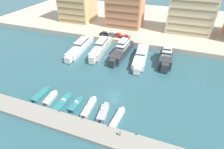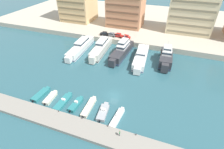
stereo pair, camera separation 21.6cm
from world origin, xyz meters
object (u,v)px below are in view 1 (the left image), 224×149
object	(u,v)px
yacht_white_far_left	(80,47)
motorboat_teal_center_left	(76,104)
pedestrian_mid_deck	(120,133)
yacht_white_center_left	(141,57)
motorboat_cream_left	(50,98)
motorboat_cream_center	(89,107)
motorboat_teal_far_left	(41,95)
yacht_ivory_left	(101,48)
yacht_charcoal_mid_left	(122,50)
motorboat_white_mid_right	(118,118)
car_grey_left	(111,34)
car_red_mid_left	(118,35)
yacht_charcoal_center	(166,57)
car_black_far_left	(104,34)
car_red_center_left	(126,37)
motorboat_teal_mid_left	(63,102)
motorboat_grey_center_right	(103,112)

from	to	relation	value
yacht_white_far_left	motorboat_teal_center_left	bearing A→B (deg)	-63.73
motorboat_teal_center_left	pedestrian_mid_deck	distance (m)	15.65
yacht_white_center_left	motorboat_cream_left	size ratio (longest dim) A/B	3.46
motorboat_cream_center	motorboat_teal_far_left	bearing A→B (deg)	-178.96
yacht_ivory_left	yacht_charcoal_mid_left	distance (m)	9.03
motorboat_white_mid_right	car_grey_left	bearing A→B (deg)	112.12
yacht_white_center_left	car_red_mid_left	xyz separation A→B (m)	(-14.02, 14.00, 1.60)
motorboat_white_mid_right	yacht_charcoal_center	bearing A→B (deg)	75.70
motorboat_teal_far_left	motorboat_teal_center_left	distance (m)	11.87
motorboat_white_mid_right	pedestrian_mid_deck	distance (m)	5.74
yacht_white_center_left	motorboat_white_mid_right	xyz separation A→B (m)	(0.86, -31.00, -1.25)
car_black_far_left	car_grey_left	xyz separation A→B (m)	(3.49, 0.21, 0.00)
yacht_ivory_left	motorboat_cream_center	world-z (taller)	yacht_ivory_left
car_grey_left	yacht_ivory_left	bearing A→B (deg)	-90.15
yacht_charcoal_center	motorboat_teal_far_left	bearing A→B (deg)	-135.36
yacht_white_center_left	pedestrian_mid_deck	distance (m)	36.22
motorboat_teal_center_left	car_red_center_left	distance (m)	43.83
motorboat_teal_far_left	car_red_mid_left	xyz separation A→B (m)	(9.24, 44.39, 2.86)
car_grey_left	yacht_charcoal_center	bearing A→B (deg)	-24.44
yacht_ivory_left	yacht_charcoal_mid_left	size ratio (longest dim) A/B	1.04
yacht_ivory_left	motorboat_cream_left	distance (m)	32.02
car_grey_left	car_red_center_left	world-z (taller)	same
yacht_charcoal_center	motorboat_white_mid_right	bearing A→B (deg)	-104.30
yacht_charcoal_mid_left	yacht_charcoal_center	size ratio (longest dim) A/B	1.35
motorboat_teal_far_left	motorboat_teal_mid_left	distance (m)	7.89
motorboat_teal_mid_left	motorboat_teal_center_left	size ratio (longest dim) A/B	1.26
car_red_center_left	yacht_charcoal_center	bearing A→B (deg)	-31.16
yacht_charcoal_mid_left	yacht_white_far_left	bearing A→B (deg)	-173.60
yacht_charcoal_mid_left	car_black_far_left	bearing A→B (deg)	136.33
motorboat_teal_center_left	car_red_mid_left	size ratio (longest dim) A/B	1.49
yacht_ivory_left	motorboat_cream_center	xyz separation A→B (m)	(9.75, -31.33, -1.57)
pedestrian_mid_deck	motorboat_teal_center_left	bearing A→B (deg)	158.77
yacht_charcoal_center	car_red_mid_left	world-z (taller)	yacht_charcoal_center
motorboat_grey_center_right	car_black_far_left	size ratio (longest dim) A/B	1.66
motorboat_cream_left	motorboat_white_mid_right	xyz separation A→B (m)	(20.54, -0.33, -0.05)
motorboat_cream_center	motorboat_grey_center_right	bearing A→B (deg)	-5.13
yacht_white_far_left	car_red_center_left	xyz separation A→B (m)	(16.09, 13.75, 1.56)
motorboat_white_mid_right	motorboat_teal_center_left	bearing A→B (deg)	177.34
motorboat_cream_center	yacht_charcoal_mid_left	bearing A→B (deg)	91.33
pedestrian_mid_deck	yacht_white_far_left	bearing A→B (deg)	129.47
pedestrian_mid_deck	yacht_charcoal_mid_left	bearing A→B (deg)	106.94
motorboat_white_mid_right	car_red_mid_left	bearing A→B (deg)	108.29
yacht_white_far_left	yacht_charcoal_center	bearing A→B (deg)	3.38
car_black_far_left	car_red_mid_left	size ratio (longest dim) A/B	0.97
yacht_white_center_left	motorboat_teal_far_left	size ratio (longest dim) A/B	3.02
yacht_white_far_left	yacht_white_center_left	size ratio (longest dim) A/B	1.09
motorboat_teal_center_left	motorboat_grey_center_right	size ratio (longest dim) A/B	0.92
motorboat_cream_left	car_grey_left	xyz separation A→B (m)	(2.37, 44.35, 2.81)
yacht_charcoal_mid_left	motorboat_cream_left	xyz separation A→B (m)	(-11.36, -32.22, -1.74)
car_grey_left	pedestrian_mid_deck	size ratio (longest dim) A/B	2.60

